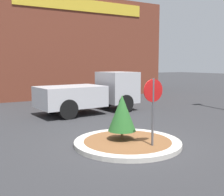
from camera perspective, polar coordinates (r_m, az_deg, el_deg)
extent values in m
plane|color=#2D2D30|center=(9.39, 3.15, -9.50)|extent=(120.00, 120.00, 0.00)
cylinder|color=#BCB7AD|center=(9.37, 3.16, -9.07)|extent=(3.52, 3.52, 0.15)
cylinder|color=brown|center=(9.37, 3.16, -9.06)|extent=(2.88, 2.88, 0.15)
cylinder|color=#4C4C51|center=(8.67, 8.29, -3.39)|extent=(0.07, 0.07, 2.22)
cylinder|color=#B71414|center=(8.57, 8.37, 1.51)|extent=(0.70, 0.03, 0.70)
cylinder|color=brown|center=(9.45, 2.03, -7.51)|extent=(0.08, 0.08, 0.30)
cone|color=#235623|center=(9.29, 2.05, -3.06)|extent=(0.93, 0.93, 1.20)
cube|color=#B2B2B7|center=(16.22, 1.08, 2.21)|extent=(1.96, 2.20, 1.75)
cube|color=#B2B2B7|center=(14.69, -8.46, 0.31)|extent=(3.52, 2.44, 1.07)
cube|color=black|center=(16.57, 2.84, 3.37)|extent=(0.20, 1.83, 0.61)
cylinder|color=black|center=(17.02, -1.34, -0.37)|extent=(0.99, 0.32, 0.97)
cylinder|color=black|center=(15.42, 2.75, -1.14)|extent=(0.99, 0.32, 0.97)
cylinder|color=black|center=(15.40, -12.13, -1.30)|extent=(0.99, 0.32, 0.97)
cylinder|color=black|center=(13.61, -8.87, -2.30)|extent=(0.99, 0.32, 0.97)
cube|color=brown|center=(24.96, -8.69, 9.85)|extent=(14.94, 6.00, 7.89)
cube|color=gold|center=(22.57, -5.90, 18.24)|extent=(10.45, 0.08, 0.90)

